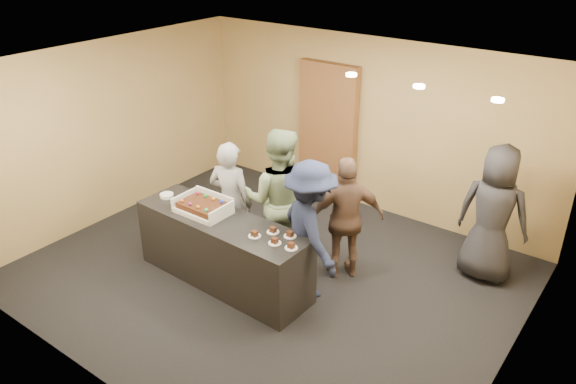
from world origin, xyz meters
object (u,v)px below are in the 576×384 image
object	(u,v)px
person_server_grey	(231,202)
person_sage_man	(279,199)
storage_cabinet	(328,132)
sheet_cake	(203,205)
person_navy_man	(310,231)
person_brown_extra	(346,219)
plate_stack	(167,195)
cake_box	(204,208)
person_dark_suit	(493,214)
serving_counter	(223,251)

from	to	relation	value
person_server_grey	person_sage_man	distance (m)	0.66
storage_cabinet	person_server_grey	bearing A→B (deg)	-89.55
sheet_cake	person_navy_man	size ratio (longest dim) A/B	0.32
person_sage_man	person_brown_extra	world-z (taller)	person_sage_man
plate_stack	person_sage_man	xyz separation A→B (m)	(1.30, 0.74, 0.03)
cake_box	person_navy_man	distance (m)	1.38
storage_cabinet	person_dark_suit	distance (m)	3.05
cake_box	person_navy_man	world-z (taller)	person_navy_man
sheet_cake	person_brown_extra	world-z (taller)	person_brown_extra
person_brown_extra	serving_counter	bearing A→B (deg)	-2.54
cake_box	person_brown_extra	size ratio (longest dim) A/B	0.40
storage_cabinet	plate_stack	size ratio (longest dim) A/B	12.51
person_server_grey	person_navy_man	xyz separation A→B (m)	(1.30, -0.05, 0.03)
serving_counter	person_brown_extra	size ratio (longest dim) A/B	1.46
person_server_grey	person_sage_man	size ratio (longest dim) A/B	0.88
person_server_grey	person_dark_suit	world-z (taller)	person_dark_suit
person_navy_man	person_brown_extra	distance (m)	0.61
serving_counter	person_navy_man	xyz separation A→B (m)	(1.01, 0.45, 0.43)
sheet_cake	person_navy_man	xyz separation A→B (m)	(1.32, 0.45, -0.12)
serving_counter	sheet_cake	world-z (taller)	sheet_cake
person_server_grey	person_dark_suit	size ratio (longest dim) A/B	0.93
cake_box	person_dark_suit	size ratio (longest dim) A/B	0.37
person_navy_man	plate_stack	bearing A→B (deg)	43.28
plate_stack	sheet_cake	bearing A→B (deg)	-2.03
sheet_cake	person_sage_man	world-z (taller)	person_sage_man
person_server_grey	person_navy_man	bearing A→B (deg)	165.42
serving_counter	sheet_cake	xyz separation A→B (m)	(-0.31, 0.00, 0.55)
person_dark_suit	cake_box	bearing A→B (deg)	31.39
person_brown_extra	storage_cabinet	bearing A→B (deg)	-95.88
storage_cabinet	plate_stack	bearing A→B (deg)	-103.62
sheet_cake	serving_counter	bearing A→B (deg)	-0.00
storage_cabinet	plate_stack	world-z (taller)	storage_cabinet
storage_cabinet	sheet_cake	xyz separation A→B (m)	(-0.00, -2.87, -0.12)
serving_counter	person_brown_extra	distance (m)	1.60
person_brown_extra	person_dark_suit	world-z (taller)	person_dark_suit
storage_cabinet	cake_box	bearing A→B (deg)	-90.00
person_sage_man	person_dark_suit	bearing A→B (deg)	-179.47
sheet_cake	person_sage_man	size ratio (longest dim) A/B	0.30
storage_cabinet	person_sage_man	distance (m)	2.19
sheet_cake	person_brown_extra	bearing A→B (deg)	35.48
person_sage_man	person_navy_man	size ratio (longest dim) A/B	1.09
person_navy_man	person_dark_suit	distance (m)	2.32
cake_box	person_sage_man	world-z (taller)	person_sage_man
serving_counter	plate_stack	xyz separation A→B (m)	(-0.99, 0.02, 0.47)
storage_cabinet	person_server_grey	world-z (taller)	storage_cabinet
cake_box	person_server_grey	distance (m)	0.48
cake_box	storage_cabinet	bearing A→B (deg)	90.00
serving_counter	plate_stack	world-z (taller)	plate_stack
person_server_grey	sheet_cake	bearing A→B (deg)	75.20
sheet_cake	plate_stack	distance (m)	0.69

